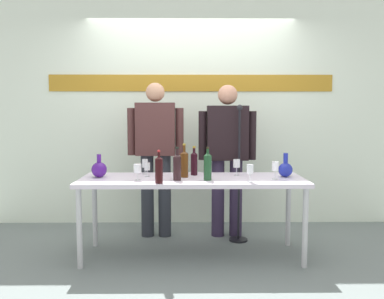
{
  "coord_description": "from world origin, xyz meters",
  "views": [
    {
      "loc": [
        -0.05,
        -3.86,
        1.39
      ],
      "look_at": [
        0.0,
        0.15,
        1.02
      ],
      "focal_mm": 38.51,
      "sensor_mm": 36.0,
      "label": 1
    }
  ],
  "objects_px": {
    "wine_glass_left_0": "(138,169)",
    "wine_glass_right_2": "(275,167)",
    "wine_glass_right_1": "(250,170)",
    "wine_glass_left_1": "(145,164)",
    "display_table": "(192,184)",
    "wine_glass_left_2": "(147,167)",
    "decanter_blue_left": "(99,169)",
    "wine_bottle_2": "(184,163)",
    "wine_bottle_4": "(194,162)",
    "wine_bottle_1": "(208,166)",
    "presenter_right": "(227,150)",
    "wine_glass_right_0": "(237,164)",
    "decanter_blue_right": "(285,169)",
    "wine_bottle_0": "(159,169)",
    "wine_bottle_3": "(177,166)",
    "microphone_stand": "(239,196)",
    "presenter_left": "(156,149)"
  },
  "relations": [
    {
      "from": "decanter_blue_right",
      "to": "wine_glass_right_2",
      "type": "distance_m",
      "value": 0.2
    },
    {
      "from": "decanter_blue_left",
      "to": "wine_bottle_2",
      "type": "bearing_deg",
      "value": -0.57
    },
    {
      "from": "wine_bottle_1",
      "to": "wine_bottle_2",
      "type": "bearing_deg",
      "value": 141.49
    },
    {
      "from": "wine_bottle_1",
      "to": "microphone_stand",
      "type": "height_order",
      "value": "microphone_stand"
    },
    {
      "from": "wine_bottle_1",
      "to": "presenter_right",
      "type": "bearing_deg",
      "value": 71.88
    },
    {
      "from": "wine_bottle_4",
      "to": "wine_bottle_1",
      "type": "bearing_deg",
      "value": -68.73
    },
    {
      "from": "presenter_left",
      "to": "wine_bottle_4",
      "type": "distance_m",
      "value": 0.63
    },
    {
      "from": "wine_bottle_4",
      "to": "microphone_stand",
      "type": "height_order",
      "value": "microphone_stand"
    },
    {
      "from": "wine_bottle_2",
      "to": "wine_glass_right_0",
      "type": "relative_size",
      "value": 2.02
    },
    {
      "from": "microphone_stand",
      "to": "wine_glass_left_0",
      "type": "bearing_deg",
      "value": -149.59
    },
    {
      "from": "wine_glass_left_1",
      "to": "wine_glass_left_0",
      "type": "bearing_deg",
      "value": -94.57
    },
    {
      "from": "decanter_blue_right",
      "to": "wine_bottle_4",
      "type": "distance_m",
      "value": 0.89
    },
    {
      "from": "display_table",
      "to": "wine_bottle_2",
      "type": "distance_m",
      "value": 0.21
    },
    {
      "from": "display_table",
      "to": "microphone_stand",
      "type": "bearing_deg",
      "value": 42.43
    },
    {
      "from": "wine_glass_right_0",
      "to": "wine_glass_left_0",
      "type": "bearing_deg",
      "value": -163.63
    },
    {
      "from": "decanter_blue_right",
      "to": "wine_glass_left_2",
      "type": "distance_m",
      "value": 1.33
    },
    {
      "from": "decanter_blue_right",
      "to": "wine_bottle_2",
      "type": "relative_size",
      "value": 0.72
    },
    {
      "from": "presenter_right",
      "to": "decanter_blue_right",
      "type": "bearing_deg",
      "value": -49.87
    },
    {
      "from": "wine_bottle_4",
      "to": "display_table",
      "type": "bearing_deg",
      "value": -96.74
    },
    {
      "from": "presenter_right",
      "to": "wine_glass_right_2",
      "type": "distance_m",
      "value": 0.83
    },
    {
      "from": "display_table",
      "to": "wine_bottle_0",
      "type": "relative_size",
      "value": 7.25
    },
    {
      "from": "decanter_blue_left",
      "to": "wine_bottle_2",
      "type": "relative_size",
      "value": 0.69
    },
    {
      "from": "decanter_blue_left",
      "to": "presenter_right",
      "type": "bearing_deg",
      "value": 24.95
    },
    {
      "from": "wine_glass_left_0",
      "to": "wine_glass_right_2",
      "type": "height_order",
      "value": "wine_glass_right_2"
    },
    {
      "from": "decanter_blue_right",
      "to": "presenter_right",
      "type": "relative_size",
      "value": 0.14
    },
    {
      "from": "wine_glass_left_1",
      "to": "wine_glass_left_2",
      "type": "height_order",
      "value": "wine_glass_left_1"
    },
    {
      "from": "decanter_blue_right",
      "to": "display_table",
      "type": "bearing_deg",
      "value": -176.86
    },
    {
      "from": "wine_glass_left_1",
      "to": "wine_glass_right_2",
      "type": "bearing_deg",
      "value": -14.94
    },
    {
      "from": "wine_bottle_0",
      "to": "wine_glass_right_2",
      "type": "distance_m",
      "value": 1.08
    },
    {
      "from": "decanter_blue_right",
      "to": "wine_glass_right_0",
      "type": "xyz_separation_m",
      "value": [
        -0.46,
        0.1,
        0.04
      ]
    },
    {
      "from": "display_table",
      "to": "wine_glass_left_2",
      "type": "relative_size",
      "value": 15.7
    },
    {
      "from": "wine_glass_right_2",
      "to": "wine_glass_left_0",
      "type": "bearing_deg",
      "value": -178.34
    },
    {
      "from": "display_table",
      "to": "presenter_right",
      "type": "bearing_deg",
      "value": 58.64
    },
    {
      "from": "decanter_blue_left",
      "to": "wine_glass_right_1",
      "type": "relative_size",
      "value": 1.4
    },
    {
      "from": "wine_bottle_1",
      "to": "wine_bottle_3",
      "type": "height_order",
      "value": "same"
    },
    {
      "from": "decanter_blue_right",
      "to": "microphone_stand",
      "type": "distance_m",
      "value": 0.67
    },
    {
      "from": "wine_glass_right_0",
      "to": "microphone_stand",
      "type": "distance_m",
      "value": 0.51
    },
    {
      "from": "wine_glass_left_2",
      "to": "wine_glass_right_0",
      "type": "relative_size",
      "value": 0.84
    },
    {
      "from": "wine_glass_right_1",
      "to": "wine_glass_left_0",
      "type": "bearing_deg",
      "value": 174.11
    },
    {
      "from": "decanter_blue_right",
      "to": "wine_glass_right_1",
      "type": "relative_size",
      "value": 1.46
    },
    {
      "from": "display_table",
      "to": "presenter_left",
      "type": "height_order",
      "value": "presenter_left"
    },
    {
      "from": "decanter_blue_left",
      "to": "wine_glass_left_0",
      "type": "relative_size",
      "value": 1.48
    },
    {
      "from": "wine_glass_left_1",
      "to": "wine_glass_right_1",
      "type": "height_order",
      "value": "wine_glass_right_1"
    },
    {
      "from": "wine_glass_right_1",
      "to": "wine_glass_left_1",
      "type": "bearing_deg",
      "value": 154.39
    },
    {
      "from": "wine_bottle_3",
      "to": "wine_glass_right_2",
      "type": "height_order",
      "value": "wine_bottle_3"
    },
    {
      "from": "wine_bottle_1",
      "to": "wine_bottle_2",
      "type": "relative_size",
      "value": 0.94
    },
    {
      "from": "decanter_blue_left",
      "to": "wine_glass_right_2",
      "type": "xyz_separation_m",
      "value": [
        1.66,
        -0.14,
        0.04
      ]
    },
    {
      "from": "wine_bottle_0",
      "to": "microphone_stand",
      "type": "distance_m",
      "value": 1.16
    },
    {
      "from": "wine_bottle_1",
      "to": "wine_bottle_4",
      "type": "distance_m",
      "value": 0.33
    },
    {
      "from": "wine_bottle_3",
      "to": "presenter_left",
      "type": "bearing_deg",
      "value": 108.12
    }
  ]
}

